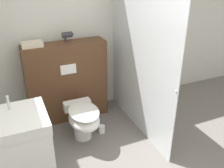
# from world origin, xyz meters

# --- Properties ---
(wall_back) EXTENTS (8.00, 0.06, 2.50)m
(wall_back) POSITION_xyz_m (0.00, 2.21, 1.25)
(wall_back) COLOR silver
(wall_back) RESTS_ON ground_plane
(partition_panel) EXTENTS (1.17, 0.31, 1.19)m
(partition_panel) POSITION_xyz_m (-0.30, 1.98, 0.60)
(partition_panel) COLOR #51331E
(partition_panel) RESTS_ON ground_plane
(shower_glass) EXTENTS (0.04, 1.69, 2.00)m
(shower_glass) POSITION_xyz_m (0.55, 1.33, 1.00)
(shower_glass) COLOR silver
(shower_glass) RESTS_ON ground_plane
(toilet) EXTENTS (0.39, 0.65, 0.49)m
(toilet) POSITION_xyz_m (-0.27, 1.33, 0.32)
(toilet) COLOR white
(toilet) RESTS_ON ground_plane
(sink_vanity) EXTENTS (0.62, 0.55, 1.10)m
(sink_vanity) POSITION_xyz_m (-1.11, 0.71, 0.48)
(sink_vanity) COLOR white
(sink_vanity) RESTS_ON ground_plane
(hair_drier) EXTENTS (0.17, 0.08, 0.14)m
(hair_drier) POSITION_xyz_m (-0.22, 2.02, 1.29)
(hair_drier) COLOR #2D2D33
(hair_drier) RESTS_ON partition_panel
(folded_towel) EXTENTS (0.27, 0.18, 0.07)m
(folded_towel) POSITION_xyz_m (-0.72, 1.98, 1.23)
(folded_towel) COLOR beige
(folded_towel) RESTS_ON partition_panel
(spare_toilet_roll) EXTENTS (0.09, 0.09, 0.11)m
(spare_toilet_roll) POSITION_xyz_m (0.01, 1.37, 0.06)
(spare_toilet_roll) COLOR white
(spare_toilet_roll) RESTS_ON ground_plane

